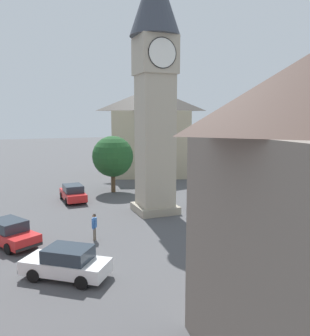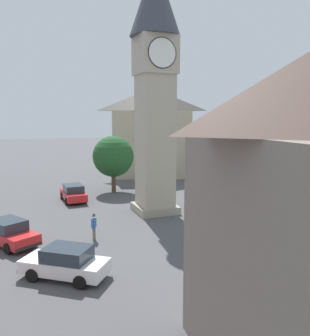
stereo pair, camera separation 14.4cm
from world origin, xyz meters
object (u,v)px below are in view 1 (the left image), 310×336
at_px(car_blue_kerb, 73,193).
at_px(pedestrian, 94,225).
at_px(car_white_side, 229,189).
at_px(building_corner_back, 151,132).
at_px(clock_tower, 155,68).
at_px(tree, 113,157).
at_px(car_black_far, 10,233).
at_px(car_red_corner, 289,221).
at_px(car_silver_kerb, 67,263).

height_order(car_blue_kerb, pedestrian, pedestrian).
height_order(car_white_side, building_corner_back, building_corner_back).
relative_size(clock_tower, tree, 3.40).
distance_m(tree, building_corner_back, 11.02).
bearing_deg(car_black_far, car_red_corner, -13.83).
distance_m(car_blue_kerb, tree, 5.80).
distance_m(pedestrian, tree, 14.21).
relative_size(car_blue_kerb, tree, 0.74).
bearing_deg(car_white_side, clock_tower, -165.03).
bearing_deg(car_red_corner, car_white_side, 79.20).
distance_m(clock_tower, tree, 11.49).
bearing_deg(pedestrian, car_white_side, 25.85).
bearing_deg(building_corner_back, clock_tower, -110.02).
height_order(car_white_side, pedestrian, pedestrian).
xyz_separation_m(clock_tower, pedestrian, (-5.88, -4.67, -10.27)).
bearing_deg(car_blue_kerb, tree, 29.28).
height_order(car_red_corner, tree, tree).
relative_size(car_red_corner, tree, 0.75).
bearing_deg(car_white_side, building_corner_back, 99.42).
bearing_deg(clock_tower, car_silver_kerb, -131.48).
distance_m(clock_tower, car_blue_kerb, 13.35).
distance_m(car_black_far, tree, 15.70).
xyz_separation_m(clock_tower, car_black_far, (-10.76, -3.63, -10.52)).
xyz_separation_m(car_red_corner, car_white_side, (1.93, 10.12, 0.00)).
bearing_deg(pedestrian, tree, 70.39).
bearing_deg(tree, car_red_corner, -64.89).
xyz_separation_m(car_black_far, tree, (9.57, 12.12, 2.86)).
bearing_deg(car_white_side, car_silver_kerb, -145.26).
relative_size(car_red_corner, building_corner_back, 0.36).
distance_m(car_silver_kerb, building_corner_back, 29.86).
xyz_separation_m(car_blue_kerb, tree, (4.39, 2.46, 2.86)).
bearing_deg(car_white_side, car_black_far, -162.94).
relative_size(clock_tower, building_corner_back, 1.66).
distance_m(car_silver_kerb, car_black_far, 6.18).
distance_m(car_red_corner, car_black_far, 17.75).
bearing_deg(building_corner_back, car_blue_kerb, -137.80).
relative_size(car_white_side, building_corner_back, 0.38).
distance_m(car_white_side, pedestrian, 15.87).
height_order(car_blue_kerb, tree, tree).
bearing_deg(car_blue_kerb, car_white_side, -15.09).
relative_size(car_white_side, pedestrian, 2.62).
xyz_separation_m(car_white_side, tree, (-9.60, 6.24, 2.86)).
height_order(car_red_corner, car_white_side, same).
bearing_deg(tree, building_corner_back, 48.17).
height_order(car_silver_kerb, car_white_side, same).
bearing_deg(tree, car_white_side, -33.02).
height_order(clock_tower, car_red_corner, clock_tower).
height_order(car_silver_kerb, car_black_far, same).
bearing_deg(car_black_far, building_corner_back, 50.25).
bearing_deg(car_silver_kerb, car_black_far, 114.66).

